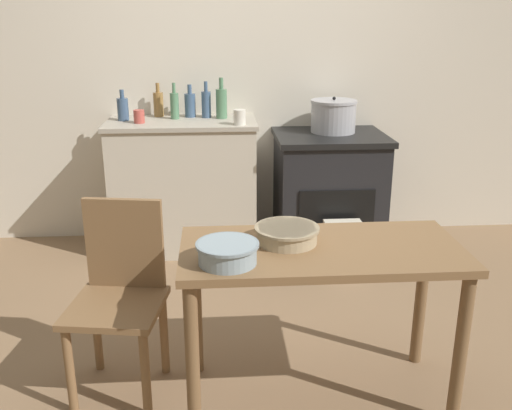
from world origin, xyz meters
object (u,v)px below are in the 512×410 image
object	(u,v)px
work_table	(321,272)
bottle_left	(206,104)
cup_right	(240,117)
bottle_center_right	(190,105)
cup_mid_right	(139,117)
mixing_bowl_large	(227,252)
bottle_far_left	(175,105)
flour_sack	(343,247)
bottle_center	(123,109)
stock_pot	(333,116)
stove	(328,191)
mixing_bowl_small	(287,234)
chair	(120,292)
bottle_center_left	(158,104)
bottle_mid_left	(222,103)

from	to	relation	value
work_table	bottle_left	bearing A→B (deg)	104.30
bottle_left	cup_right	distance (m)	0.38
bottle_center_right	cup_mid_right	size ratio (longest dim) A/B	2.60
mixing_bowl_large	bottle_far_left	bearing A→B (deg)	98.92
flour_sack	cup_right	distance (m)	1.12
bottle_far_left	bottle_center	size ratio (longest dim) A/B	1.18
bottle_left	cup_right	size ratio (longest dim) A/B	2.53
bottle_center	mixing_bowl_large	bearing A→B (deg)	-71.28
flour_sack	stock_pot	bearing A→B (deg)	88.86
stove	mixing_bowl_large	xyz separation A→B (m)	(-0.78, -1.91, 0.35)
work_table	mixing_bowl_large	distance (m)	0.45
work_table	bottle_far_left	size ratio (longest dim) A/B	4.68
mixing_bowl_small	bottle_center_right	world-z (taller)	bottle_center_right
cup_right	stock_pot	bearing A→B (deg)	17.38
work_table	bottle_center	xyz separation A→B (m)	(-1.07, 1.86, 0.42)
work_table	bottle_far_left	distance (m)	2.07
chair	bottle_center	bearing A→B (deg)	105.50
stock_pot	cup_right	distance (m)	0.72
bottle_center_right	cup_right	distance (m)	0.48
stock_pot	bottle_left	size ratio (longest dim) A/B	1.28
mixing_bowl_small	bottle_left	world-z (taller)	bottle_left
bottle_far_left	cup_right	size ratio (longest dim) A/B	2.48
bottle_left	bottle_center	xyz separation A→B (m)	(-0.58, -0.08, -0.02)
bottle_left	cup_mid_right	distance (m)	0.50
work_table	bottle_center_left	size ratio (longest dim) A/B	4.93
stove	bottle_center	distance (m)	1.58
stove	work_table	size ratio (longest dim) A/B	0.72
work_table	chair	xyz separation A→B (m)	(-0.88, 0.16, -0.14)
stock_pot	mixing_bowl_large	world-z (taller)	stock_pot
bottle_far_left	bottle_center	world-z (taller)	bottle_far_left
bottle_mid_left	bottle_center_right	xyz separation A→B (m)	(-0.23, 0.07, -0.02)
stove	chair	bearing A→B (deg)	-128.06
bottle_center_left	bottle_center	distance (m)	0.28
bottle_center	bottle_center_right	distance (m)	0.48
chair	bottle_mid_left	bearing A→B (deg)	83.05
mixing_bowl_small	bottle_center_right	bearing A→B (deg)	103.83
mixing_bowl_large	stock_pot	bearing A→B (deg)	67.70
bottle_far_left	stock_pot	bearing A→B (deg)	-2.51
mixing_bowl_large	mixing_bowl_small	distance (m)	0.32
stock_pot	bottle_far_left	xyz separation A→B (m)	(-1.13, 0.05, 0.08)
chair	cup_mid_right	world-z (taller)	cup_mid_right
bottle_far_left	bottle_left	size ratio (longest dim) A/B	0.98
cup_mid_right	flour_sack	bearing A→B (deg)	-18.02
flour_sack	bottle_far_left	size ratio (longest dim) A/B	1.36
bottle_far_left	bottle_mid_left	bearing A→B (deg)	0.43
bottle_center	cup_right	size ratio (longest dim) A/B	2.10
flour_sack	bottle_center_right	bearing A→B (deg)	146.91
bottle_center	bottle_center_right	world-z (taller)	bottle_center_right
stock_pot	cup_right	size ratio (longest dim) A/B	3.24
bottle_left	bottle_center	size ratio (longest dim) A/B	1.20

